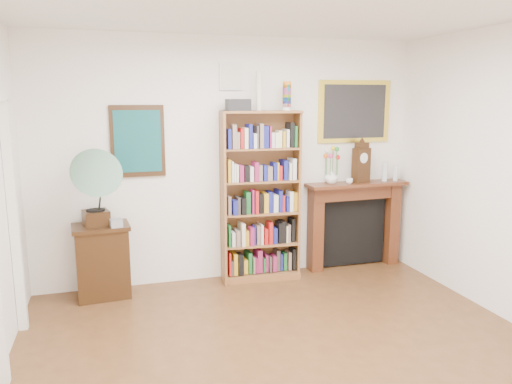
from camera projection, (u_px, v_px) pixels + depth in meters
room at (317, 204)px, 3.43m from camera, size 4.51×5.01×2.81m
door_casing at (1, 207)px, 3.97m from camera, size 0.08×1.02×2.17m
teal_poster at (138, 141)px, 5.42m from camera, size 0.58×0.04×0.78m
small_picture at (231, 77)px, 5.59m from camera, size 0.26×0.04×0.30m
gilt_painting at (354, 112)px, 6.09m from camera, size 0.95×0.04×0.75m
bookshelf at (261, 187)px, 5.75m from camera, size 0.93×0.39×2.27m
side_cabinet at (103, 261)px, 5.34m from camera, size 0.61×0.47×0.79m
fireplace at (354, 217)px, 6.27m from camera, size 1.30×0.34×1.09m
gramophone at (93, 183)px, 5.05m from camera, size 0.63×0.72×0.83m
cd_stack at (116, 223)px, 5.18m from camera, size 0.14×0.14×0.08m
mantel_clock at (361, 163)px, 6.10m from camera, size 0.24×0.17×0.49m
flower_vase at (331, 177)px, 6.04m from camera, size 0.21×0.21×0.17m
teacup at (349, 181)px, 6.04m from camera, size 0.11×0.11×0.07m
bottle_left at (385, 172)px, 6.21m from camera, size 0.07×0.07×0.24m
bottle_right at (396, 173)px, 6.25m from camera, size 0.06×0.06×0.20m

